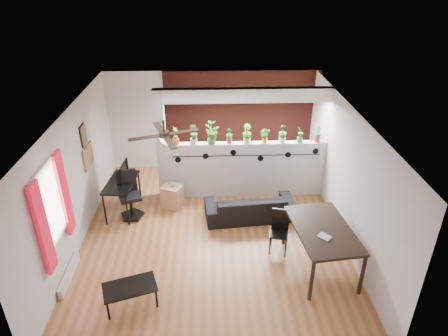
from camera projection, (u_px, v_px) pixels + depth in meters
room_shell at (212, 178)px, 7.59m from camera, size 6.30×7.10×2.90m
partition_wall at (246, 169)px, 9.23m from camera, size 3.60×0.18×1.35m
ceiling_header at (248, 95)px, 8.40m from camera, size 3.60×0.18×0.30m
pier_column at (161, 146)px, 8.87m from camera, size 0.22×0.20×2.60m
brick_panel at (242, 121)px, 10.24m from camera, size 3.90×0.05×2.60m
vine_decal at (247, 156)px, 8.96m from camera, size 3.31×0.01×0.30m
window_assembly at (52, 207)px, 6.35m from camera, size 0.09×1.30×1.55m
baseboard_heater at (69, 274)px, 7.01m from camera, size 0.08×1.00×0.18m
corkboard at (88, 156)px, 8.32m from camera, size 0.03×0.60×0.45m
framed_art at (83, 135)px, 8.04m from camera, size 0.03×0.34×0.44m
ceiling_fan at (164, 136)px, 6.82m from camera, size 1.19×1.19×0.43m
potted_plant_0 at (175, 135)px, 8.76m from camera, size 0.21×0.24×0.41m
potted_plant_1 at (193, 134)px, 8.77m from camera, size 0.28×0.27×0.43m
potted_plant_2 at (211, 133)px, 8.77m from camera, size 0.32×0.30×0.48m
potted_plant_3 at (229, 135)px, 8.81m from camera, size 0.21×0.20×0.36m
potted_plant_4 at (247, 133)px, 8.81m from camera, size 0.29×0.27×0.44m
potted_plant_5 at (265, 135)px, 8.84m from camera, size 0.18×0.14×0.36m
potted_plant_6 at (283, 133)px, 8.83m from camera, size 0.27×0.25×0.42m
potted_plant_7 at (300, 134)px, 8.86m from camera, size 0.22×0.23×0.37m
potted_plant_8 at (318, 134)px, 8.87m from camera, size 0.23×0.22×0.37m
sofa at (250, 207)px, 8.59m from camera, size 1.88×0.89×0.53m
cube_shelf at (172, 196)px, 8.98m from camera, size 0.54×0.52×0.52m
cup at (174, 184)px, 8.84m from camera, size 0.13×0.13×0.09m
computer_desk at (121, 185)px, 8.57m from camera, size 0.67×1.12×0.77m
monitor at (122, 174)px, 8.62m from camera, size 0.35×0.08×0.20m
office_chair at (130, 198)px, 8.55m from camera, size 0.56×0.57×1.04m
dining_table at (323, 233)px, 6.97m from camera, size 1.13×1.67×0.86m
book at (322, 239)px, 6.65m from camera, size 0.26×0.26×0.02m
folding_chair at (280, 227)px, 7.54m from camera, size 0.42×0.42×0.86m
coffee_table at (130, 288)px, 6.36m from camera, size 0.94×0.70×0.39m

